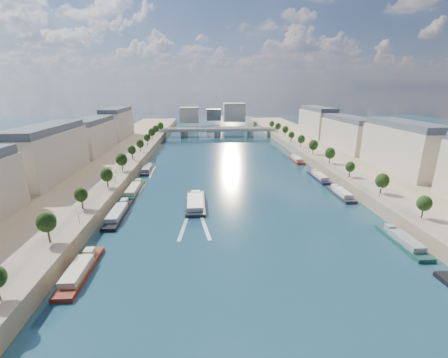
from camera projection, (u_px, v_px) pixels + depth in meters
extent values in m
plane|color=#0C2837|center=(229.00, 174.00, 164.20)|extent=(700.00, 700.00, 0.00)
cube|color=#9E8460|center=(94.00, 172.00, 158.72)|extent=(44.00, 520.00, 5.00)
cube|color=#9E8460|center=(357.00, 167.00, 168.22)|extent=(44.00, 520.00, 5.00)
cube|color=gray|center=(122.00, 166.00, 158.96)|extent=(14.00, 520.00, 0.10)
cube|color=gray|center=(331.00, 163.00, 166.48)|extent=(14.00, 520.00, 0.10)
cylinder|color=#382B1E|center=(52.00, 236.00, 80.32)|extent=(0.50, 0.50, 3.82)
ellipsoid|color=black|center=(49.00, 224.00, 79.27)|extent=(4.80, 4.80, 5.52)
cylinder|color=#382B1E|center=(85.00, 203.00, 103.21)|extent=(0.50, 0.50, 3.82)
ellipsoid|color=black|center=(84.00, 194.00, 102.17)|extent=(4.80, 4.80, 5.52)
cylinder|color=#382B1E|center=(106.00, 182.00, 126.11)|extent=(0.50, 0.50, 3.82)
ellipsoid|color=black|center=(105.00, 174.00, 125.06)|extent=(4.80, 4.80, 5.52)
cylinder|color=#382B1E|center=(121.00, 168.00, 149.01)|extent=(0.50, 0.50, 3.82)
ellipsoid|color=black|center=(120.00, 161.00, 147.96)|extent=(4.80, 4.80, 5.52)
cylinder|color=#382B1E|center=(132.00, 157.00, 171.91)|extent=(0.50, 0.50, 3.82)
ellipsoid|color=black|center=(131.00, 151.00, 170.86)|extent=(4.80, 4.80, 5.52)
cylinder|color=#382B1E|center=(140.00, 149.00, 194.81)|extent=(0.50, 0.50, 3.82)
ellipsoid|color=black|center=(140.00, 144.00, 193.76)|extent=(4.80, 4.80, 5.52)
cylinder|color=#382B1E|center=(147.00, 143.00, 217.70)|extent=(0.50, 0.50, 3.82)
ellipsoid|color=black|center=(146.00, 138.00, 216.65)|extent=(4.80, 4.80, 5.52)
cylinder|color=#382B1E|center=(152.00, 137.00, 240.60)|extent=(0.50, 0.50, 3.82)
ellipsoid|color=black|center=(152.00, 133.00, 239.55)|extent=(4.80, 4.80, 5.52)
cylinder|color=#382B1E|center=(156.00, 133.00, 263.50)|extent=(0.50, 0.50, 3.82)
ellipsoid|color=black|center=(156.00, 129.00, 262.45)|extent=(4.80, 4.80, 5.52)
cylinder|color=#382B1E|center=(160.00, 129.00, 286.40)|extent=(0.50, 0.50, 3.82)
ellipsoid|color=black|center=(160.00, 126.00, 285.35)|extent=(4.80, 4.80, 5.52)
cylinder|color=#382B1E|center=(421.00, 213.00, 95.21)|extent=(0.50, 0.50, 3.82)
ellipsoid|color=black|center=(423.00, 203.00, 94.16)|extent=(4.80, 4.80, 5.52)
cylinder|color=#382B1E|center=(379.00, 189.00, 118.10)|extent=(0.50, 0.50, 3.82)
ellipsoid|color=black|center=(380.00, 180.00, 117.05)|extent=(4.80, 4.80, 5.52)
cylinder|color=#382B1E|center=(350.00, 172.00, 141.00)|extent=(0.50, 0.50, 3.82)
ellipsoid|color=black|center=(351.00, 165.00, 139.95)|extent=(4.80, 4.80, 5.52)
cylinder|color=#382B1E|center=(329.00, 161.00, 163.90)|extent=(0.50, 0.50, 3.82)
ellipsoid|color=black|center=(330.00, 154.00, 162.85)|extent=(4.80, 4.80, 5.52)
cylinder|color=#382B1E|center=(314.00, 152.00, 186.80)|extent=(0.50, 0.50, 3.82)
ellipsoid|color=black|center=(314.00, 146.00, 185.75)|extent=(4.80, 4.80, 5.52)
cylinder|color=#382B1E|center=(302.00, 145.00, 209.69)|extent=(0.50, 0.50, 3.82)
ellipsoid|color=black|center=(302.00, 140.00, 208.65)|extent=(4.80, 4.80, 5.52)
cylinder|color=#382B1E|center=(292.00, 139.00, 232.59)|extent=(0.50, 0.50, 3.82)
ellipsoid|color=black|center=(292.00, 134.00, 231.54)|extent=(4.80, 4.80, 5.52)
cylinder|color=#382B1E|center=(284.00, 134.00, 255.49)|extent=(0.50, 0.50, 3.82)
ellipsoid|color=black|center=(284.00, 130.00, 254.44)|extent=(4.80, 4.80, 5.52)
cylinder|color=#382B1E|center=(277.00, 131.00, 278.39)|extent=(0.50, 0.50, 3.82)
ellipsoid|color=black|center=(277.00, 127.00, 277.34)|extent=(4.80, 4.80, 5.52)
cylinder|color=#382B1E|center=(271.00, 127.00, 301.29)|extent=(0.50, 0.50, 3.82)
ellipsoid|color=black|center=(272.00, 124.00, 300.24)|extent=(4.80, 4.80, 5.52)
cylinder|color=black|center=(79.00, 217.00, 91.91)|extent=(0.14, 0.14, 4.00)
sphere|color=#FFE5B2|center=(78.00, 211.00, 91.29)|extent=(0.36, 0.36, 0.36)
cylinder|color=black|center=(115.00, 179.00, 130.07)|extent=(0.14, 0.14, 4.00)
sphere|color=#FFE5B2|center=(114.00, 175.00, 129.45)|extent=(0.36, 0.36, 0.36)
cylinder|color=black|center=(135.00, 158.00, 168.23)|extent=(0.14, 0.14, 4.00)
sphere|color=#FFE5B2|center=(134.00, 155.00, 167.62)|extent=(0.36, 0.36, 0.36)
cylinder|color=black|center=(147.00, 145.00, 206.39)|extent=(0.14, 0.14, 4.00)
sphere|color=#FFE5B2|center=(147.00, 142.00, 205.78)|extent=(0.36, 0.36, 0.36)
cylinder|color=black|center=(156.00, 136.00, 244.56)|extent=(0.14, 0.14, 4.00)
sphere|color=#FFE5B2|center=(156.00, 134.00, 243.94)|extent=(0.36, 0.36, 0.36)
cylinder|color=black|center=(380.00, 193.00, 113.14)|extent=(0.14, 0.14, 4.00)
sphere|color=#FFE5B2|center=(381.00, 188.00, 112.53)|extent=(0.36, 0.36, 0.36)
cylinder|color=black|center=(335.00, 166.00, 151.31)|extent=(0.14, 0.14, 4.00)
sphere|color=#FFE5B2|center=(335.00, 162.00, 150.69)|extent=(0.36, 0.36, 0.36)
cylinder|color=black|center=(308.00, 151.00, 189.47)|extent=(0.14, 0.14, 4.00)
sphere|color=#FFE5B2|center=(309.00, 147.00, 188.86)|extent=(0.36, 0.36, 0.36)
cylinder|color=black|center=(291.00, 140.00, 227.63)|extent=(0.14, 0.14, 4.00)
sphere|color=#FFE5B2|center=(291.00, 137.00, 227.02)|extent=(0.36, 0.36, 0.36)
cylinder|color=black|center=(278.00, 133.00, 265.79)|extent=(0.14, 0.14, 4.00)
sphere|color=#FFE5B2|center=(278.00, 130.00, 265.18)|extent=(0.36, 0.36, 0.36)
cube|color=beige|center=(49.00, 156.00, 137.99)|extent=(16.00, 52.00, 20.00)
cube|color=#474C54|center=(45.00, 131.00, 134.60)|extent=(14.72, 50.44, 3.20)
cube|color=beige|center=(93.00, 136.00, 193.33)|extent=(16.00, 52.00, 20.00)
cube|color=#474C54|center=(91.00, 118.00, 189.94)|extent=(14.72, 50.44, 3.20)
cube|color=beige|center=(117.00, 126.00, 248.66)|extent=(16.00, 52.00, 20.00)
cube|color=#474C54|center=(116.00, 111.00, 245.27)|extent=(14.72, 50.44, 3.20)
cube|color=beige|center=(402.00, 151.00, 149.20)|extent=(16.00, 52.00, 20.00)
cube|color=#474C54|center=(406.00, 127.00, 145.81)|extent=(14.72, 50.44, 3.20)
cube|color=beige|center=(348.00, 134.00, 204.54)|extent=(16.00, 52.00, 20.00)
cube|color=#474C54|center=(350.00, 116.00, 201.15)|extent=(14.72, 50.44, 3.20)
cube|color=beige|center=(317.00, 124.00, 259.88)|extent=(16.00, 52.00, 20.00)
cube|color=#474C54|center=(318.00, 110.00, 256.49)|extent=(14.72, 50.44, 3.20)
cube|color=beige|center=(189.00, 115.00, 358.48)|extent=(22.00, 18.00, 18.00)
cube|color=beige|center=(234.00, 112.00, 371.07)|extent=(26.00, 20.00, 22.00)
cube|color=#474C54|center=(214.00, 115.00, 384.90)|extent=(18.00, 16.00, 14.00)
cube|color=#C1B79E|center=(218.00, 130.00, 287.93)|extent=(112.00, 11.00, 2.20)
cube|color=#C1B79E|center=(218.00, 129.00, 282.72)|extent=(112.00, 0.80, 0.90)
cube|color=#C1B79E|center=(217.00, 128.00, 292.26)|extent=(112.00, 0.80, 0.90)
cylinder|color=#C1B79E|center=(184.00, 134.00, 286.90)|extent=(6.40, 6.40, 5.00)
cylinder|color=#C1B79E|center=(218.00, 134.00, 289.01)|extent=(6.40, 6.40, 5.00)
cylinder|color=#C1B79E|center=(250.00, 133.00, 291.12)|extent=(6.40, 6.40, 5.00)
cube|color=#C1B79E|center=(163.00, 134.00, 285.58)|extent=(6.00, 12.00, 5.00)
cube|color=#C1B79E|center=(271.00, 133.00, 292.44)|extent=(6.00, 12.00, 5.00)
cube|color=black|center=(195.00, 204.00, 120.38)|extent=(7.96, 25.93, 1.84)
cube|color=white|center=(195.00, 202.00, 117.90)|extent=(6.42, 16.88, 1.66)
cube|color=white|center=(196.00, 193.00, 127.22)|extent=(3.75, 3.18, 1.80)
cube|color=silver|center=(185.00, 223.00, 104.04)|extent=(3.76, 25.99, 0.04)
cube|color=silver|center=(204.00, 223.00, 104.46)|extent=(4.96, 25.90, 0.04)
cube|color=maroon|center=(81.00, 272.00, 75.87)|extent=(5.00, 22.44, 1.80)
cube|color=beige|center=(77.00, 271.00, 73.66)|extent=(4.10, 12.34, 1.60)
cube|color=beige|center=(89.00, 252.00, 81.76)|extent=(2.50, 2.69, 1.80)
cube|color=black|center=(119.00, 214.00, 110.81)|extent=(5.00, 28.08, 1.80)
cube|color=#B5BBC2|center=(117.00, 212.00, 108.17)|extent=(4.10, 15.44, 1.60)
cube|color=#B5BBC2|center=(124.00, 201.00, 118.32)|extent=(2.50, 3.37, 1.80)
cube|color=#163829|center=(135.00, 190.00, 136.50)|extent=(5.00, 28.80, 1.80)
cube|color=beige|center=(133.00, 188.00, 133.80)|extent=(4.10, 15.84, 1.60)
cube|color=beige|center=(138.00, 181.00, 144.22)|extent=(2.50, 3.46, 1.80)
cube|color=#2B2B2E|center=(148.00, 171.00, 169.03)|extent=(5.00, 20.78, 1.80)
cube|color=gray|center=(147.00, 168.00, 166.95)|extent=(4.10, 11.43, 1.60)
cube|color=gray|center=(149.00, 165.00, 174.46)|extent=(2.50, 2.49, 1.80)
cube|color=#1B433A|center=(402.00, 243.00, 90.32)|extent=(5.00, 21.60, 1.80)
cube|color=gray|center=(407.00, 240.00, 88.18)|extent=(4.10, 11.88, 1.60)
cube|color=gray|center=(390.00, 228.00, 95.98)|extent=(2.50, 2.59, 1.80)
cube|color=#28272A|center=(340.00, 195.00, 130.64)|extent=(5.00, 20.79, 1.80)
cube|color=silver|center=(342.00, 192.00, 128.56)|extent=(4.10, 11.44, 1.60)
cube|color=silver|center=(335.00, 186.00, 136.07)|extent=(2.50, 2.50, 1.80)
cube|color=#1B1938|center=(319.00, 178.00, 154.90)|extent=(5.00, 22.36, 1.80)
cube|color=beige|center=(320.00, 176.00, 152.70)|extent=(4.10, 12.30, 1.60)
cube|color=beige|center=(314.00, 171.00, 160.77)|extent=(2.50, 2.68, 1.80)
cube|color=maroon|center=(296.00, 161.00, 191.91)|extent=(5.00, 20.64, 1.80)
cube|color=#ABB0B7|center=(297.00, 159.00, 189.83)|extent=(4.10, 11.35, 1.60)
cube|color=#ABB0B7|center=(294.00, 156.00, 197.29)|extent=(2.50, 2.48, 1.80)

